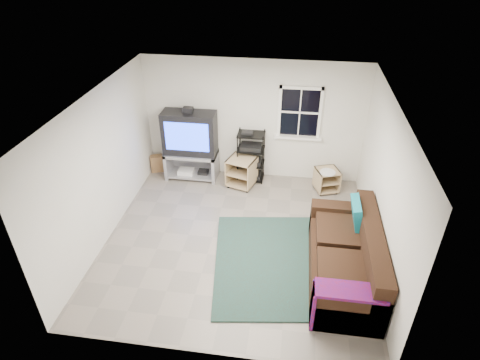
% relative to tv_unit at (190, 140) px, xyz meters
% --- Properties ---
extents(room, '(4.60, 4.62, 4.60)m').
position_rel_tv_unit_xyz_m(room, '(2.26, 0.27, 0.57)').
color(room, gray).
rests_on(room, ground).
extents(tv_unit, '(1.12, 0.56, 1.64)m').
position_rel_tv_unit_xyz_m(tv_unit, '(0.00, 0.00, 0.00)').
color(tv_unit, '#9F9FA7').
rests_on(tv_unit, ground).
extents(av_rack, '(0.57, 0.41, 1.14)m').
position_rel_tv_unit_xyz_m(av_rack, '(1.30, 0.07, -0.41)').
color(av_rack, black).
rests_on(av_rack, ground).
extents(side_table_left, '(0.67, 0.67, 0.64)m').
position_rel_tv_unit_xyz_m(side_table_left, '(1.15, -0.16, -0.56)').
color(side_table_left, tan).
rests_on(side_table_left, ground).
extents(side_table_right, '(0.57, 0.57, 0.52)m').
position_rel_tv_unit_xyz_m(side_table_right, '(2.91, -0.14, -0.61)').
color(side_table_right, tan).
rests_on(side_table_right, ground).
extents(sofa, '(1.01, 2.27, 1.04)m').
position_rel_tv_unit_xyz_m(sofa, '(3.12, -2.64, -0.53)').
color(sofa, black).
rests_on(sofa, ground).
extents(shag_rug, '(2.06, 2.62, 0.03)m').
position_rel_tv_unit_xyz_m(shag_rug, '(1.90, -2.51, -0.89)').
color(shag_rug, black).
rests_on(shag_rug, ground).
extents(paper_bag, '(0.31, 0.26, 0.39)m').
position_rel_tv_unit_xyz_m(paper_bag, '(-0.86, 0.12, -0.71)').
color(paper_bag, '#8E633F').
rests_on(paper_bag, ground).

